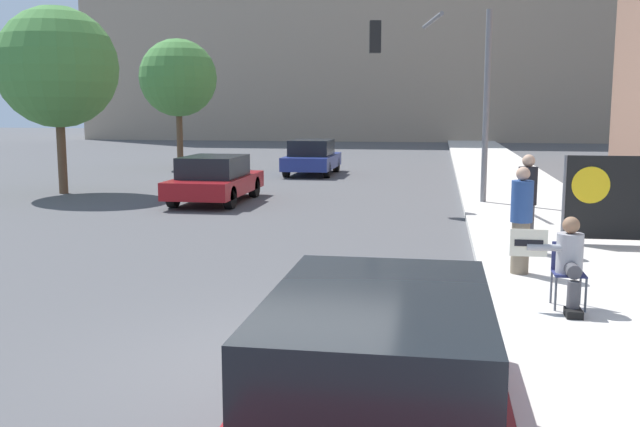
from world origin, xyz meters
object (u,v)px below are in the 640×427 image
(seated_protester, at_px, (569,260))
(car_on_road_midblock, at_px, (312,157))
(jogger_on_sidewalk, at_px, (521,220))
(car_on_road_nearest, at_px, (215,179))
(parked_car_curbside, at_px, (380,385))
(street_tree_near_curb, at_px, (57,67))
(protest_banner, at_px, (610,198))
(pedestrian_behind, at_px, (527,202))
(street_tree_midblock, at_px, (178,78))
(traffic_light_pole, at_px, (442,72))

(seated_protester, distance_m, car_on_road_midblock, 20.45)
(jogger_on_sidewalk, xyz_separation_m, car_on_road_midblock, (-6.41, 17.33, -0.30))
(car_on_road_nearest, bearing_deg, car_on_road_midblock, 81.84)
(parked_car_curbside, distance_m, street_tree_near_curb, 19.99)
(parked_car_curbside, xyz_separation_m, car_on_road_midblock, (-4.72, 23.66, -0.01))
(seated_protester, xyz_separation_m, street_tree_near_curb, (-13.55, 11.67, 3.18))
(protest_banner, bearing_deg, pedestrian_behind, -150.02)
(parked_car_curbside, relative_size, car_on_road_nearest, 1.14)
(parked_car_curbside, bearing_deg, jogger_on_sidewalk, 75.07)
(street_tree_midblock, bearing_deg, jogger_on_sidewalk, -56.64)
(protest_banner, relative_size, parked_car_curbside, 0.37)
(car_on_road_nearest, xyz_separation_m, street_tree_near_curb, (-5.48, 1.28, 3.29))
(parked_car_curbside, xyz_separation_m, car_on_road_nearest, (-6.00, 14.76, -0.04))
(car_on_road_nearest, bearing_deg, street_tree_midblock, 115.06)
(pedestrian_behind, height_order, street_tree_midblock, street_tree_midblock)
(pedestrian_behind, distance_m, parked_car_curbside, 8.36)
(jogger_on_sidewalk, xyz_separation_m, pedestrian_behind, (0.29, 1.78, 0.04))
(jogger_on_sidewalk, relative_size, street_tree_midblock, 0.29)
(jogger_on_sidewalk, bearing_deg, parked_car_curbside, 113.98)
(seated_protester, distance_m, jogger_on_sidewalk, 2.01)
(street_tree_near_curb, distance_m, street_tree_midblock, 9.91)
(jogger_on_sidewalk, height_order, parked_car_curbside, jogger_on_sidewalk)
(jogger_on_sidewalk, height_order, car_on_road_midblock, jogger_on_sidewalk)
(protest_banner, xyz_separation_m, parked_car_curbside, (-3.61, -9.06, -0.33))
(parked_car_curbside, bearing_deg, street_tree_midblock, 113.39)
(jogger_on_sidewalk, relative_size, protest_banner, 0.96)
(seated_protester, height_order, traffic_light_pole, traffic_light_pole)
(car_on_road_nearest, bearing_deg, traffic_light_pole, 0.44)
(seated_protester, bearing_deg, parked_car_curbside, -110.50)
(jogger_on_sidewalk, height_order, traffic_light_pole, traffic_light_pole)
(seated_protester, height_order, parked_car_curbside, parked_car_curbside)
(street_tree_midblock, bearing_deg, car_on_road_midblock, -19.37)
(parked_car_curbside, bearing_deg, seated_protester, 64.61)
(seated_protester, distance_m, traffic_light_pole, 10.95)
(jogger_on_sidewalk, bearing_deg, pedestrian_behind, -60.27)
(traffic_light_pole, bearing_deg, parked_car_curbside, -91.69)
(jogger_on_sidewalk, height_order, street_tree_midblock, street_tree_midblock)
(pedestrian_behind, relative_size, protest_banner, 1.00)
(traffic_light_pole, height_order, parked_car_curbside, traffic_light_pole)
(pedestrian_behind, xyz_separation_m, traffic_light_pole, (-1.54, 6.69, 2.63))
(protest_banner, height_order, car_on_road_nearest, protest_banner)
(protest_banner, xyz_separation_m, car_on_road_nearest, (-9.60, 5.70, -0.37))
(traffic_light_pole, xyz_separation_m, car_on_road_nearest, (-6.43, -0.05, -3.00))
(pedestrian_behind, xyz_separation_m, car_on_road_midblock, (-6.70, 15.54, -0.34))
(parked_car_curbside, height_order, street_tree_near_curb, street_tree_near_curb)
(street_tree_near_curb, bearing_deg, car_on_road_midblock, 48.44)
(protest_banner, bearing_deg, traffic_light_pole, 118.83)
(car_on_road_midblock, height_order, street_tree_midblock, street_tree_midblock)
(street_tree_near_curb, bearing_deg, parked_car_curbside, -54.44)
(protest_banner, bearing_deg, jogger_on_sidewalk, -125.12)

